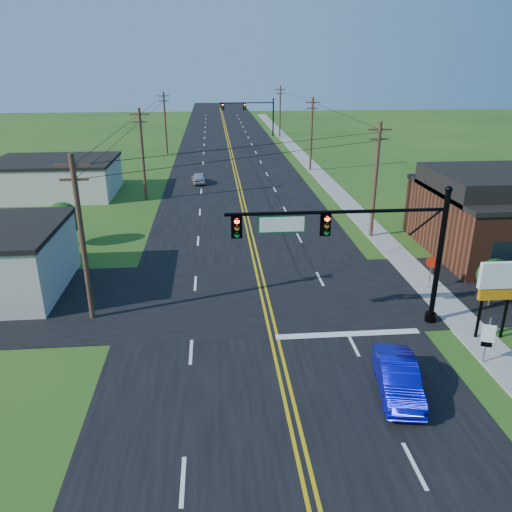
{
  "coord_description": "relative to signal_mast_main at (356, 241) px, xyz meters",
  "views": [
    {
      "loc": [
        -2.66,
        -14.94,
        13.16
      ],
      "look_at": [
        -0.49,
        10.0,
        3.34
      ],
      "focal_mm": 35.0,
      "sensor_mm": 36.0,
      "label": 1
    }
  ],
  "objects": [
    {
      "name": "cream_bldg_far",
      "position": [
        -23.34,
        30.0,
        -2.89
      ],
      "size": [
        12.2,
        9.2,
        3.7
      ],
      "color": "beige",
      "rests_on": "ground"
    },
    {
      "name": "utility_pole_left_c",
      "position": [
        -13.84,
        54.0,
        -0.03
      ],
      "size": [
        1.8,
        0.28,
        9.0
      ],
      "color": "#3D2A1C",
      "rests_on": "ground"
    },
    {
      "name": "utility_pole_left_a",
      "position": [
        -13.84,
        2.0,
        -0.03
      ],
      "size": [
        1.8,
        0.28,
        9.0
      ],
      "color": "#3D2A1C",
      "rests_on": "ground"
    },
    {
      "name": "sidewalk",
      "position": [
        6.16,
        32.0,
        -4.71
      ],
      "size": [
        2.0,
        160.0,
        0.08
      ],
      "primitive_type": "cube",
      "color": "gray",
      "rests_on": "ground"
    },
    {
      "name": "tree_left",
      "position": [
        -18.34,
        14.0,
        -2.59
      ],
      "size": [
        2.4,
        2.4,
        3.37
      ],
      "color": "#3D2A1C",
      "rests_on": "ground"
    },
    {
      "name": "ground",
      "position": [
        -4.34,
        -8.0,
        -4.75
      ],
      "size": [
        260.0,
        260.0,
        0.0
      ],
      "primitive_type": "plane",
      "color": "#234E16",
      "rests_on": "ground"
    },
    {
      "name": "road_main",
      "position": [
        -4.34,
        42.0,
        -4.73
      ],
      "size": [
        16.0,
        220.0,
        0.04
      ],
      "primitive_type": "cube",
      "color": "black",
      "rests_on": "ground"
    },
    {
      "name": "utility_pole_right_a",
      "position": [
        5.46,
        14.0,
        -0.03
      ],
      "size": [
        1.8,
        0.28,
        9.0
      ],
      "color": "#3D2A1C",
      "rests_on": "ground"
    },
    {
      "name": "signal_mast_far",
      "position": [
        0.1,
        72.0,
        -0.2
      ],
      "size": [
        10.98,
        0.6,
        7.48
      ],
      "color": "black",
      "rests_on": "ground"
    },
    {
      "name": "utility_pole_left_b",
      "position": [
        -13.84,
        27.0,
        -0.03
      ],
      "size": [
        1.8,
        0.28,
        9.0
      ],
      "color": "#3D2A1C",
      "rests_on": "ground"
    },
    {
      "name": "utility_pole_right_b",
      "position": [
        5.46,
        40.0,
        -0.03
      ],
      "size": [
        1.8,
        0.28,
        9.0
      ],
      "color": "#3D2A1C",
      "rests_on": "ground"
    },
    {
      "name": "shrub_corner",
      "position": [
        8.66,
        1.5,
        -2.9
      ],
      "size": [
        2.0,
        2.0,
        2.86
      ],
      "color": "#3D2A1C",
      "rests_on": "ground"
    },
    {
      "name": "stop_sign",
      "position": [
        6.05,
        3.98,
        -3.18
      ],
      "size": [
        0.73,
        0.34,
        2.18
      ],
      "rotation": [
        0.0,
        0.0,
        -0.4
      ],
      "color": "slate",
      "rests_on": "ground"
    },
    {
      "name": "signal_mast_main",
      "position": [
        0.0,
        0.0,
        0.0
      ],
      "size": [
        11.3,
        0.6,
        7.48
      ],
      "color": "black",
      "rests_on": "ground"
    },
    {
      "name": "tree_right_back",
      "position": [
        11.66,
        18.0,
        -2.15
      ],
      "size": [
        3.0,
        3.0,
        4.1
      ],
      "color": "#3D2A1C",
      "rests_on": "ground"
    },
    {
      "name": "route_sign",
      "position": [
        5.27,
        -4.1,
        -3.38
      ],
      "size": [
        0.56,
        0.25,
        2.36
      ],
      "rotation": [
        0.0,
        0.0,
        -0.38
      ],
      "color": "slate",
      "rests_on": "ground"
    },
    {
      "name": "utility_pole_right_c",
      "position": [
        5.46,
        70.0,
        -0.03
      ],
      "size": [
        1.8,
        0.28,
        9.0
      ],
      "color": "#3D2A1C",
      "rests_on": "ground"
    },
    {
      "name": "pylon_sign",
      "position": [
        6.71,
        -1.89,
        -1.73
      ],
      "size": [
        2.01,
        0.28,
        4.14
      ],
      "rotation": [
        0.0,
        0.0,
        -0.0
      ],
      "color": "black",
      "rests_on": "ground"
    },
    {
      "name": "blue_car",
      "position": [
        0.46,
        -5.94,
        -4.02
      ],
      "size": [
        2.26,
        4.63,
        1.46
      ],
      "primitive_type": "imported",
      "rotation": [
        0.0,
        0.0,
        -0.16
      ],
      "color": "#080BAD",
      "rests_on": "ground"
    },
    {
      "name": "road_cross",
      "position": [
        -4.34,
        4.0,
        -4.73
      ],
      "size": [
        70.0,
        10.0,
        0.04
      ],
      "primitive_type": "cube",
      "color": "black",
      "rests_on": "ground"
    },
    {
      "name": "distant_car",
      "position": [
        -8.69,
        33.91,
        -4.14
      ],
      "size": [
        1.8,
        3.72,
        1.23
      ],
      "primitive_type": "imported",
      "rotation": [
        0.0,
        0.0,
        3.24
      ],
      "color": "silver",
      "rests_on": "ground"
    }
  ]
}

